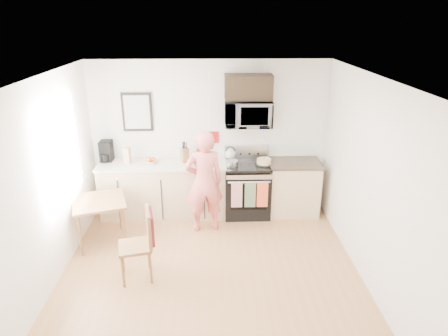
{
  "coord_description": "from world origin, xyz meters",
  "views": [
    {
      "loc": [
        0.04,
        -4.27,
        3.27
      ],
      "look_at": [
        0.2,
        1.0,
        1.23
      ],
      "focal_mm": 32.0,
      "sensor_mm": 36.0,
      "label": 1
    }
  ],
  "objects_px": {
    "microwave": "(248,113)",
    "cake": "(264,162)",
    "dining_table": "(99,205)",
    "chair": "(145,235)",
    "person": "(204,182)",
    "range": "(247,190)"
  },
  "relations": [
    {
      "from": "microwave",
      "to": "cake",
      "type": "bearing_deg",
      "value": -27.86
    },
    {
      "from": "dining_table",
      "to": "chair",
      "type": "height_order",
      "value": "chair"
    },
    {
      "from": "dining_table",
      "to": "chair",
      "type": "bearing_deg",
      "value": -47.5
    },
    {
      "from": "person",
      "to": "microwave",
      "type": "bearing_deg",
      "value": -149.64
    },
    {
      "from": "person",
      "to": "range",
      "type": "bearing_deg",
      "value": -154.71
    },
    {
      "from": "chair",
      "to": "dining_table",
      "type": "bearing_deg",
      "value": 119.87
    },
    {
      "from": "chair",
      "to": "cake",
      "type": "relative_size",
      "value": 3.32
    },
    {
      "from": "microwave",
      "to": "cake",
      "type": "relative_size",
      "value": 2.6
    },
    {
      "from": "chair",
      "to": "cake",
      "type": "bearing_deg",
      "value": 32.02
    },
    {
      "from": "person",
      "to": "chair",
      "type": "height_order",
      "value": "person"
    },
    {
      "from": "dining_table",
      "to": "chair",
      "type": "xyz_separation_m",
      "value": [
        0.81,
        -0.89,
        0.01
      ]
    },
    {
      "from": "range",
      "to": "microwave",
      "type": "xyz_separation_m",
      "value": [
        -0.0,
        0.1,
        1.32
      ]
    },
    {
      "from": "person",
      "to": "cake",
      "type": "xyz_separation_m",
      "value": [
        0.99,
        0.49,
        0.14
      ]
    },
    {
      "from": "dining_table",
      "to": "cake",
      "type": "distance_m",
      "value": 2.71
    },
    {
      "from": "range",
      "to": "person",
      "type": "height_order",
      "value": "person"
    },
    {
      "from": "dining_table",
      "to": "cake",
      "type": "bearing_deg",
      "value": 18.04
    },
    {
      "from": "dining_table",
      "to": "range",
      "type": "bearing_deg",
      "value": 20.85
    },
    {
      "from": "microwave",
      "to": "dining_table",
      "type": "height_order",
      "value": "microwave"
    },
    {
      "from": "microwave",
      "to": "person",
      "type": "height_order",
      "value": "microwave"
    },
    {
      "from": "cake",
      "to": "dining_table",
      "type": "bearing_deg",
      "value": -161.96
    },
    {
      "from": "chair",
      "to": "cake",
      "type": "xyz_separation_m",
      "value": [
        1.74,
        1.72,
        0.35
      ]
    },
    {
      "from": "range",
      "to": "cake",
      "type": "bearing_deg",
      "value": -8.02
    }
  ]
}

